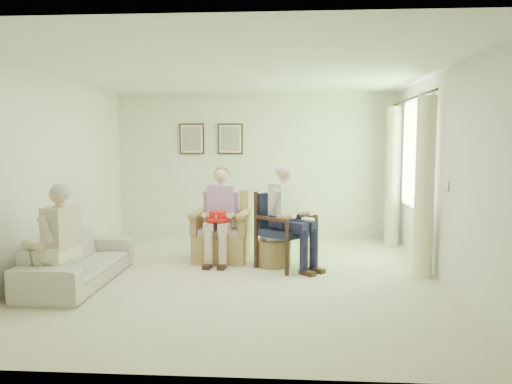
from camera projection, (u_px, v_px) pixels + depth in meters
The scene contains 19 objects.
floor at pixel (241, 277), 6.40m from camera, with size 5.50×5.50×0.00m, color beige.
back_wall at pixel (256, 166), 9.00m from camera, with size 5.00×0.04×2.60m, color silver.
front_wall at pixel (204, 201), 3.54m from camera, with size 5.00×0.04×2.60m, color silver.
left_wall at pixel (48, 175), 6.43m from camera, with size 0.04×5.50×2.60m, color silver.
right_wall at pixel (444, 177), 6.10m from camera, with size 0.04×5.50×2.60m, color silver.
ceiling at pixel (241, 70), 6.14m from camera, with size 5.00×5.50×0.02m, color white.
window at pixel (417, 151), 7.27m from camera, with size 0.13×2.50×1.63m.
curtain_left at pixel (424, 187), 6.35m from camera, with size 0.34×0.34×2.30m, color beige.
curtain_right at pixel (393, 177), 8.29m from camera, with size 0.34×0.34×2.30m, color beige.
framed_print_left at pixel (192, 139), 8.99m from camera, with size 0.45×0.05×0.55m.
framed_print_right at pixel (230, 139), 8.94m from camera, with size 0.45×0.05×0.55m.
wicker_armchair at pixel (222, 238), 7.31m from camera, with size 0.79×0.78×1.00m.
wood_armchair at pixel (286, 226), 6.91m from camera, with size 0.66×0.62×1.02m.
sofa at pixel (79, 260), 6.09m from camera, with size 0.76×1.94×0.57m, color beige.
person_wicker at pixel (221, 208), 7.13m from camera, with size 0.40×0.63×1.33m.
person_dark at pixel (286, 209), 6.71m from camera, with size 0.40×0.62×1.39m.
person_sofa at pixel (56, 235), 5.49m from camera, with size 0.42×0.63×1.24m.
red_hat at pixel (217, 217), 6.94m from camera, with size 0.33×0.33×0.14m.
hatbox at pixel (274, 247), 6.94m from camera, with size 0.52×0.52×0.70m.
Camera 1 is at (0.60, -6.23, 1.71)m, focal length 35.00 mm.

